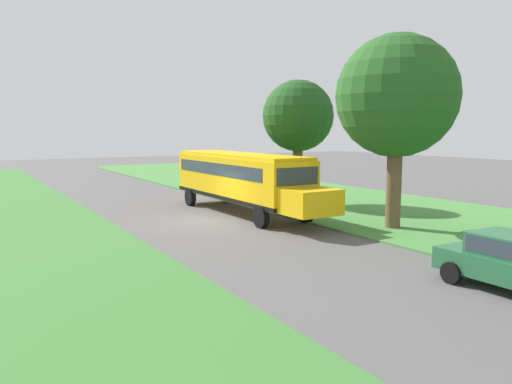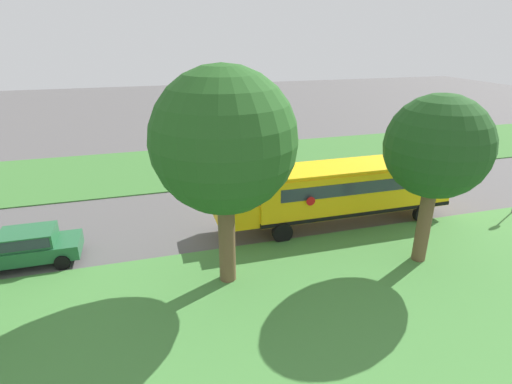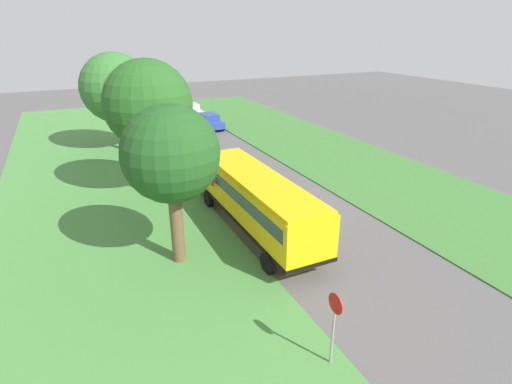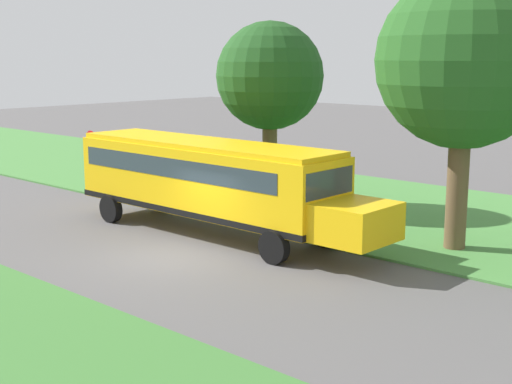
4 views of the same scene
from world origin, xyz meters
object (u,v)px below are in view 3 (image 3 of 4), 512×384
(oak_tree_beside_bus, at_px, (173,152))
(car_silver_furthest, at_px, (191,109))
(school_bus, at_px, (255,197))
(oak_tree_roadside_mid, at_px, (148,106))
(oak_tree_far_end, at_px, (117,87))
(stop_sign, at_px, (334,321))
(car_blue_middle, at_px, (210,120))
(car_green_nearest, at_px, (178,145))

(oak_tree_beside_bus, bearing_deg, car_silver_furthest, 72.10)
(school_bus, height_order, oak_tree_roadside_mid, oak_tree_roadside_mid)
(school_bus, xyz_separation_m, oak_tree_far_end, (-3.95, 18.64, 3.50))
(oak_tree_beside_bus, relative_size, stop_sign, 2.67)
(car_blue_middle, distance_m, car_silver_furthest, 6.73)
(oak_tree_roadside_mid, height_order, oak_tree_far_end, oak_tree_roadside_mid)
(car_green_nearest, height_order, oak_tree_far_end, oak_tree_far_end)
(car_blue_middle, bearing_deg, car_green_nearest, -125.59)
(car_blue_middle, bearing_deg, car_silver_furthest, 90.00)
(oak_tree_far_end, bearing_deg, school_bus, -78.03)
(car_silver_furthest, bearing_deg, car_green_nearest, -111.04)
(oak_tree_beside_bus, xyz_separation_m, stop_sign, (2.63, -8.15, -3.55))
(car_green_nearest, relative_size, oak_tree_far_end, 0.53)
(school_bus, height_order, oak_tree_beside_bus, oak_tree_beside_bus)
(car_green_nearest, distance_m, oak_tree_beside_bus, 17.63)
(oak_tree_beside_bus, height_order, stop_sign, oak_tree_beside_bus)
(car_silver_furthest, distance_m, oak_tree_roadside_mid, 24.97)
(oak_tree_roadside_mid, distance_m, oak_tree_far_end, 11.57)
(car_silver_furthest, distance_m, oak_tree_beside_bus, 32.92)
(oak_tree_beside_bus, bearing_deg, oak_tree_roadside_mid, 84.82)
(car_green_nearest, distance_m, stop_sign, 24.72)
(car_green_nearest, distance_m, car_blue_middle, 9.62)
(stop_sign, bearing_deg, school_bus, 79.19)
(car_green_nearest, distance_m, oak_tree_roadside_mid, 10.15)
(car_blue_middle, distance_m, oak_tree_beside_bus, 26.67)
(car_blue_middle, distance_m, stop_sign, 33.31)
(school_bus, height_order, car_green_nearest, school_bus)
(oak_tree_beside_bus, bearing_deg, car_green_nearest, 74.96)
(car_blue_middle, xyz_separation_m, stop_sign, (-7.40, -32.46, 0.86))
(car_green_nearest, height_order, stop_sign, stop_sign)
(school_bus, bearing_deg, car_blue_middle, 76.33)
(car_blue_middle, relative_size, car_silver_furthest, 1.00)
(car_green_nearest, xyz_separation_m, oak_tree_beside_bus, (-4.43, -16.49, 4.41))
(car_green_nearest, xyz_separation_m, oak_tree_roadside_mid, (-3.67, -8.10, 4.89))
(oak_tree_beside_bus, xyz_separation_m, oak_tree_far_end, (0.49, 19.95, 0.14))
(school_bus, distance_m, car_blue_middle, 23.69)
(car_blue_middle, relative_size, stop_sign, 1.61)
(car_green_nearest, bearing_deg, school_bus, -89.97)
(car_silver_furthest, relative_size, stop_sign, 1.61)
(car_silver_furthest, relative_size, oak_tree_beside_bus, 0.60)
(car_blue_middle, relative_size, oak_tree_roadside_mid, 0.52)
(school_bus, relative_size, oak_tree_far_end, 1.50)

